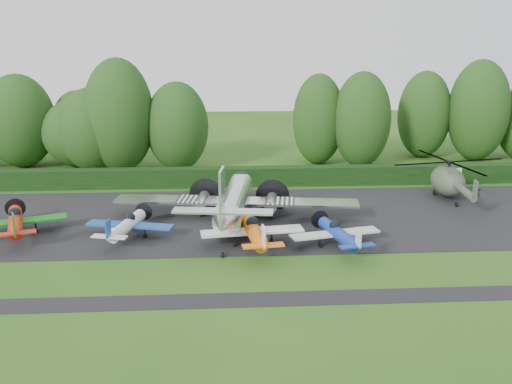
{
  "coord_description": "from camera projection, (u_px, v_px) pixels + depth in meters",
  "views": [
    {
      "loc": [
        0.79,
        -37.87,
        15.92
      ],
      "look_at": [
        3.65,
        9.58,
        2.5
      ],
      "focal_mm": 40.0,
      "sensor_mm": 36.0,
      "label": 1
    }
  ],
  "objects": [
    {
      "name": "tree_11",
      "position": [
        92.0,
        130.0,
        66.19
      ],
      "size": [
        7.56,
        7.56,
        9.82
      ],
      "color": "black",
      "rests_on": "ground"
    },
    {
      "name": "tree_5",
      "position": [
        362.0,
        120.0,
        68.05
      ],
      "size": [
        6.86,
        6.86,
        11.48
      ],
      "color": "black",
      "rests_on": "ground"
    },
    {
      "name": "light_plane_orange",
      "position": [
        254.0,
        231.0,
        43.37
      ],
      "size": [
        7.94,
        8.35,
        3.05
      ],
      "rotation": [
        0.0,
        0.0,
        -0.12
      ],
      "color": "orange",
      "rests_on": "ground"
    },
    {
      "name": "light_plane_red",
      "position": [
        16.0,
        221.0,
        45.57
      ],
      "size": [
        7.95,
        8.36,
        3.05
      ],
      "rotation": [
        0.0,
        0.0,
        -0.33
      ],
      "color": "#AE2510",
      "rests_on": "ground"
    },
    {
      "name": "sign_board",
      "position": [
        452.0,
        173.0,
        61.13
      ],
      "size": [
        3.23,
        0.12,
        1.82
      ],
      "rotation": [
        0.0,
        0.0,
        -0.12
      ],
      "color": "#3F3326",
      "rests_on": "ground"
    },
    {
      "name": "tree_9",
      "position": [
        424.0,
        115.0,
        73.45
      ],
      "size": [
        6.75,
        6.75,
        11.17
      ],
      "color": "black",
      "rests_on": "ground"
    },
    {
      "name": "apron",
      "position": [
        214.0,
        219.0,
        50.26
      ],
      "size": [
        70.0,
        18.0,
        0.01
      ],
      "primitive_type": "cube",
      "color": "black",
      "rests_on": "ground"
    },
    {
      "name": "tree_0",
      "position": [
        79.0,
        126.0,
        71.26
      ],
      "size": [
        6.49,
        6.49,
        8.98
      ],
      "color": "black",
      "rests_on": "ground"
    },
    {
      "name": "tree_12",
      "position": [
        82.0,
        132.0,
        68.67
      ],
      "size": [
        9.4,
        9.4,
        8.42
      ],
      "color": "black",
      "rests_on": "ground"
    },
    {
      "name": "hedgerow",
      "position": [
        215.0,
        186.0,
        60.83
      ],
      "size": [
        90.0,
        1.6,
        2.0
      ],
      "primitive_type": "cube",
      "color": "black",
      "rests_on": "ground"
    },
    {
      "name": "tree_8",
      "position": [
        318.0,
        119.0,
        69.68
      ],
      "size": [
        6.32,
        6.32,
        11.1
      ],
      "color": "black",
      "rests_on": "ground"
    },
    {
      "name": "transport_plane",
      "position": [
        235.0,
        201.0,
        48.69
      ],
      "size": [
        21.38,
        16.39,
        6.85
      ],
      "rotation": [
        0.0,
        0.0,
        0.13
      ],
      "color": "white",
      "rests_on": "ground"
    },
    {
      "name": "light_plane_white",
      "position": [
        127.0,
        225.0,
        45.17
      ],
      "size": [
        7.08,
        7.44,
        2.72
      ],
      "rotation": [
        0.0,
        0.0,
        0.24
      ],
      "color": "white",
      "rests_on": "ground"
    },
    {
      "name": "helicopter",
      "position": [
        448.0,
        178.0,
        55.94
      ],
      "size": [
        11.67,
        13.66,
        3.76
      ],
      "rotation": [
        0.0,
        0.0,
        0.08
      ],
      "color": "#3B4736",
      "rests_on": "ground"
    },
    {
      "name": "tree_10",
      "position": [
        478.0,
        111.0,
        71.53
      ],
      "size": [
        7.53,
        7.53,
        12.69
      ],
      "color": "black",
      "rests_on": "ground"
    },
    {
      "name": "light_plane_blue",
      "position": [
        338.0,
        233.0,
        43.3
      ],
      "size": [
        7.06,
        7.42,
        2.71
      ],
      "rotation": [
        0.0,
        0.0,
        -0.22
      ],
      "color": "navy",
      "rests_on": "ground"
    },
    {
      "name": "tree_4",
      "position": [
        177.0,
        127.0,
        66.47
      ],
      "size": [
        7.27,
        7.27,
        10.44
      ],
      "color": "black",
      "rests_on": "ground"
    },
    {
      "name": "taxiway_verge",
      "position": [
        212.0,
        301.0,
        34.89
      ],
      "size": [
        70.0,
        2.0,
        0.0
      ],
      "primitive_type": "cube",
      "color": "black",
      "rests_on": "ground"
    },
    {
      "name": "tree_7",
      "position": [
        19.0,
        121.0,
        68.18
      ],
      "size": [
        8.37,
        8.37,
        11.19
      ],
      "color": "black",
      "rests_on": "ground"
    },
    {
      "name": "tree_6",
      "position": [
        119.0,
        116.0,
        65.51
      ],
      "size": [
        8.03,
        8.03,
        13.17
      ],
      "color": "black",
      "rests_on": "ground"
    },
    {
      "name": "ground",
      "position": [
        213.0,
        263.0,
        40.66
      ],
      "size": [
        160.0,
        160.0,
        0.0
      ],
      "primitive_type": "plane",
      "color": "#235116",
      "rests_on": "ground"
    }
  ]
}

